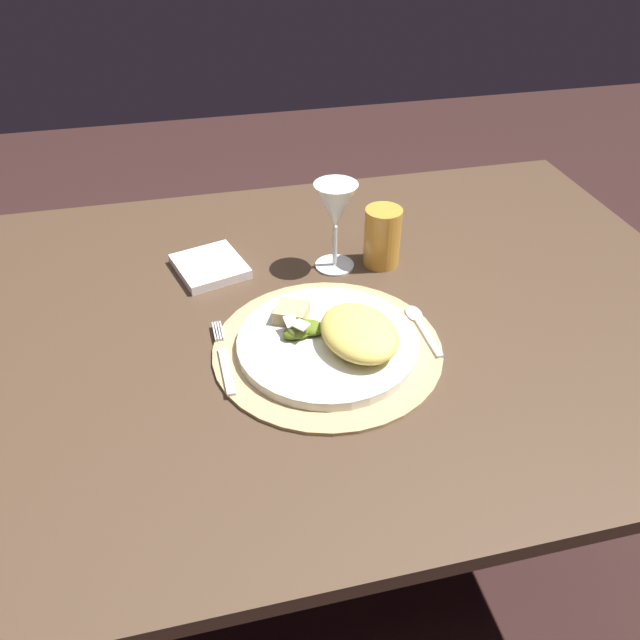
# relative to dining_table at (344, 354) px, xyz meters

# --- Properties ---
(ground_plane) EXTENTS (6.00, 6.00, 0.00)m
(ground_plane) POSITION_rel_dining_table_xyz_m (0.00, 0.00, -0.61)
(ground_plane) COLOR #2F1B19
(dining_table) EXTENTS (1.26, 0.95, 0.71)m
(dining_table) POSITION_rel_dining_table_xyz_m (0.00, 0.00, 0.00)
(dining_table) COLOR #483425
(dining_table) RESTS_ON ground
(placemat) EXTENTS (0.35, 0.35, 0.01)m
(placemat) POSITION_rel_dining_table_xyz_m (-0.06, -0.10, 0.10)
(placemat) COLOR tan
(placemat) RESTS_ON dining_table
(dinner_plate) EXTENTS (0.27, 0.27, 0.02)m
(dinner_plate) POSITION_rel_dining_table_xyz_m (-0.06, -0.10, 0.12)
(dinner_plate) COLOR silver
(dinner_plate) RESTS_ON placemat
(pasta_serving) EXTENTS (0.13, 0.16, 0.04)m
(pasta_serving) POSITION_rel_dining_table_xyz_m (-0.01, -0.12, 0.15)
(pasta_serving) COLOR #EACF5C
(pasta_serving) RESTS_ON dinner_plate
(salad_greens) EXTENTS (0.08, 0.05, 0.03)m
(salad_greens) POSITION_rel_dining_table_xyz_m (-0.09, -0.08, 0.13)
(salad_greens) COLOR #4A6617
(salad_greens) RESTS_ON dinner_plate
(bread_piece) EXTENTS (0.06, 0.06, 0.02)m
(bread_piece) POSITION_rel_dining_table_xyz_m (-0.10, -0.04, 0.13)
(bread_piece) COLOR tan
(bread_piece) RESTS_ON dinner_plate
(fork) EXTENTS (0.02, 0.17, 0.00)m
(fork) POSITION_rel_dining_table_xyz_m (-0.21, -0.10, 0.11)
(fork) COLOR silver
(fork) RESTS_ON placemat
(spoon) EXTENTS (0.03, 0.13, 0.01)m
(spoon) POSITION_rel_dining_table_xyz_m (0.10, -0.07, 0.11)
(spoon) COLOR silver
(spoon) RESTS_ON placemat
(napkin) EXTENTS (0.14, 0.15, 0.02)m
(napkin) POSITION_rel_dining_table_xyz_m (-0.21, 0.16, 0.11)
(napkin) COLOR white
(napkin) RESTS_ON dining_table
(wine_glass) EXTENTS (0.08, 0.08, 0.16)m
(wine_glass) POSITION_rel_dining_table_xyz_m (0.01, 0.13, 0.22)
(wine_glass) COLOR silver
(wine_glass) RESTS_ON dining_table
(amber_tumbler) EXTENTS (0.07, 0.07, 0.11)m
(amber_tumbler) POSITION_rel_dining_table_xyz_m (0.10, 0.12, 0.16)
(amber_tumbler) COLOR gold
(amber_tumbler) RESTS_ON dining_table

